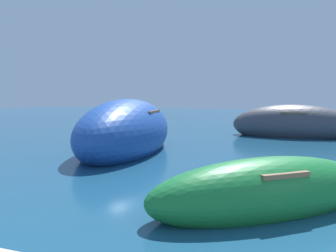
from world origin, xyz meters
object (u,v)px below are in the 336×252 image
object	(u,v)px
moored_boat_1	(292,125)
moored_boat_5	(130,125)
moored_boat_0	(127,132)
moored_boat_6	(266,191)

from	to	relation	value
moored_boat_1	moored_boat_5	size ratio (longest dim) A/B	1.76
moored_boat_0	moored_boat_5	size ratio (longest dim) A/B	2.10
moored_boat_5	moored_boat_6	bearing A→B (deg)	-79.34
moored_boat_0	moored_boat_1	world-z (taller)	moored_boat_0
moored_boat_1	moored_boat_5	xyz separation A→B (m)	(-8.66, 0.14, -0.28)
moored_boat_1	moored_boat_6	bearing A→B (deg)	84.49
moored_boat_0	moored_boat_6	distance (m)	6.83
moored_boat_0	moored_boat_6	world-z (taller)	moored_boat_0
moored_boat_6	moored_boat_0	bearing A→B (deg)	98.58
moored_boat_5	moored_boat_6	xyz separation A→B (m)	(7.99, -11.00, 0.07)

